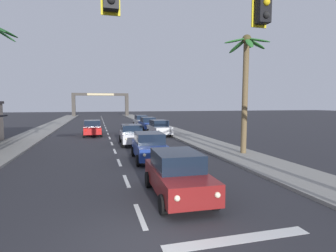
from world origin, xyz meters
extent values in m
plane|color=#2D2D33|center=(0.00, 0.00, 0.00)|extent=(220.00, 220.00, 0.00)
cube|color=gray|center=(7.80, 20.00, 0.07)|extent=(3.20, 110.00, 0.14)
cube|color=gray|center=(-7.80, 20.00, 0.07)|extent=(3.20, 110.00, 0.14)
cube|color=silver|center=(0.00, 1.47, 0.00)|extent=(0.16, 2.00, 0.01)
cube|color=silver|center=(0.00, 5.36, 0.00)|extent=(0.16, 2.00, 0.01)
cube|color=silver|center=(0.00, 9.26, 0.00)|extent=(0.16, 2.00, 0.01)
cube|color=silver|center=(0.00, 13.15, 0.00)|extent=(0.16, 2.00, 0.01)
cube|color=silver|center=(0.00, 17.05, 0.00)|extent=(0.16, 2.00, 0.01)
cube|color=silver|center=(0.00, 20.94, 0.00)|extent=(0.16, 2.00, 0.01)
cube|color=silver|center=(0.00, 24.84, 0.00)|extent=(0.16, 2.00, 0.01)
cube|color=silver|center=(0.00, 28.73, 0.00)|extent=(0.16, 2.00, 0.01)
cube|color=silver|center=(0.00, 32.62, 0.00)|extent=(0.16, 2.00, 0.01)
cube|color=silver|center=(0.00, 36.52, 0.00)|extent=(0.16, 2.00, 0.01)
cube|color=silver|center=(0.00, 40.41, 0.00)|extent=(0.16, 2.00, 0.01)
cube|color=silver|center=(0.00, 44.31, 0.00)|extent=(0.16, 2.00, 0.01)
cube|color=silver|center=(0.00, 48.20, 0.00)|extent=(0.16, 2.00, 0.01)
cube|color=silver|center=(0.00, 52.09, 0.00)|extent=(0.16, 2.00, 0.01)
cube|color=silver|center=(0.00, 55.99, 0.00)|extent=(0.16, 2.00, 0.01)
cube|color=silver|center=(0.00, 59.88, 0.00)|extent=(0.16, 2.00, 0.01)
cube|color=silver|center=(0.00, 63.78, 0.00)|extent=(0.16, 2.00, 0.01)
cube|color=silver|center=(0.00, 67.67, 0.00)|extent=(0.16, 2.00, 0.01)
cube|color=silver|center=(2.20, -0.60, 0.00)|extent=(4.00, 0.44, 0.01)
cube|color=black|center=(2.80, -0.50, 5.90)|extent=(0.32, 0.26, 0.92)
sphere|color=yellow|center=(2.80, -0.64, 5.90)|extent=(0.17, 0.17, 0.17)
sphere|color=black|center=(2.80, -0.64, 5.60)|extent=(0.17, 0.17, 0.17)
cube|color=yellow|center=(2.80, -0.33, 5.90)|extent=(0.42, 0.03, 1.04)
sphere|color=black|center=(-0.89, -0.64, 5.60)|extent=(0.17, 0.17, 0.17)
cube|color=maroon|center=(1.61, 2.79, 0.68)|extent=(1.87, 4.34, 0.72)
cube|color=black|center=(1.62, 2.94, 1.36)|extent=(1.65, 2.24, 0.64)
cylinder|color=black|center=(2.44, 1.35, 0.32)|extent=(0.24, 0.65, 0.64)
cylinder|color=black|center=(0.72, 1.39, 0.32)|extent=(0.24, 0.65, 0.64)
cylinder|color=black|center=(2.51, 4.19, 0.32)|extent=(0.24, 0.65, 0.64)
cylinder|color=black|center=(0.79, 4.23, 0.32)|extent=(0.24, 0.65, 0.64)
sphere|color=#F9EFC6|center=(2.18, 0.60, 0.76)|extent=(0.18, 0.18, 0.18)
sphere|color=#F9EFC6|center=(0.94, 0.64, 0.76)|extent=(0.18, 0.18, 0.18)
cube|color=red|center=(2.33, 4.93, 0.78)|extent=(0.24, 0.07, 0.20)
cube|color=red|center=(1.01, 4.97, 0.78)|extent=(0.24, 0.07, 0.20)
cube|color=navy|center=(1.86, 9.42, 0.68)|extent=(1.91, 4.36, 0.72)
cube|color=black|center=(1.86, 9.57, 1.36)|extent=(1.68, 2.25, 0.64)
cylinder|color=black|center=(2.67, 7.98, 0.32)|extent=(0.24, 0.65, 0.64)
cylinder|color=black|center=(0.94, 8.04, 0.32)|extent=(0.24, 0.65, 0.64)
cylinder|color=black|center=(2.77, 10.81, 0.32)|extent=(0.24, 0.65, 0.64)
cylinder|color=black|center=(1.04, 10.87, 0.32)|extent=(0.24, 0.65, 0.64)
sphere|color=#F9EFC6|center=(2.40, 7.23, 0.76)|extent=(0.18, 0.18, 0.18)
sphere|color=#F9EFC6|center=(1.16, 7.28, 0.76)|extent=(0.18, 0.18, 0.18)
cube|color=red|center=(2.59, 11.56, 0.78)|extent=(0.24, 0.07, 0.20)
cube|color=red|center=(1.27, 11.61, 0.78)|extent=(0.24, 0.07, 0.20)
cube|color=silver|center=(1.62, 16.06, 0.68)|extent=(1.90, 4.35, 0.72)
cube|color=black|center=(1.62, 16.21, 1.36)|extent=(1.67, 2.25, 0.64)
cylinder|color=black|center=(2.43, 14.61, 0.32)|extent=(0.24, 0.65, 0.64)
cylinder|color=black|center=(0.71, 14.67, 0.32)|extent=(0.24, 0.65, 0.64)
cylinder|color=black|center=(2.52, 17.45, 0.32)|extent=(0.24, 0.65, 0.64)
cylinder|color=black|center=(0.80, 17.51, 0.32)|extent=(0.24, 0.65, 0.64)
sphere|color=#F9EFC6|center=(2.16, 13.87, 0.76)|extent=(0.18, 0.18, 0.18)
sphere|color=#F9EFC6|center=(0.92, 13.91, 0.76)|extent=(0.18, 0.18, 0.18)
cube|color=red|center=(2.34, 18.20, 0.78)|extent=(0.24, 0.07, 0.20)
cube|color=red|center=(1.03, 18.24, 0.78)|extent=(0.24, 0.07, 0.20)
cube|color=red|center=(-1.68, 23.33, 0.68)|extent=(1.84, 4.33, 0.72)
cube|color=black|center=(-1.68, 23.18, 1.36)|extent=(1.64, 2.23, 0.64)
cylinder|color=black|center=(-2.57, 24.73, 0.32)|extent=(0.23, 0.64, 0.64)
cylinder|color=black|center=(-0.84, 24.76, 0.32)|extent=(0.23, 0.64, 0.64)
cylinder|color=black|center=(-2.51, 21.89, 0.32)|extent=(0.23, 0.64, 0.64)
cylinder|color=black|center=(-0.79, 21.92, 0.32)|extent=(0.23, 0.64, 0.64)
sphere|color=#B2B2AD|center=(-2.34, 25.48, 0.76)|extent=(0.18, 0.18, 0.18)
sphere|color=#B2B2AD|center=(-1.10, 25.51, 0.76)|extent=(0.18, 0.18, 0.18)
cube|color=red|center=(-2.30, 21.15, 0.78)|extent=(0.24, 0.06, 0.20)
cube|color=red|center=(-0.98, 21.18, 0.78)|extent=(0.24, 0.06, 0.20)
cube|color=silver|center=(5.26, 21.47, 0.68)|extent=(1.91, 4.36, 0.72)
cube|color=black|center=(5.25, 21.62, 1.36)|extent=(1.68, 2.26, 0.64)
cylinder|color=black|center=(6.17, 20.08, 0.32)|extent=(0.24, 0.65, 0.64)
cylinder|color=black|center=(4.45, 20.02, 0.32)|extent=(0.24, 0.65, 0.64)
cylinder|color=black|center=(6.07, 22.91, 0.32)|extent=(0.24, 0.65, 0.64)
cylinder|color=black|center=(4.35, 22.85, 0.32)|extent=(0.24, 0.65, 0.64)
sphere|color=#B2B2AD|center=(5.96, 19.32, 0.76)|extent=(0.18, 0.18, 0.18)
sphere|color=#B2B2AD|center=(4.72, 19.27, 0.76)|extent=(0.18, 0.18, 0.18)
cube|color=red|center=(5.84, 23.65, 0.78)|extent=(0.24, 0.07, 0.20)
cube|color=red|center=(4.52, 23.60, 0.78)|extent=(0.24, 0.07, 0.20)
cube|color=navy|center=(5.21, 27.74, 0.68)|extent=(1.87, 4.34, 0.72)
cube|color=black|center=(5.21, 27.89, 1.36)|extent=(1.65, 2.24, 0.64)
cylinder|color=black|center=(6.11, 26.34, 0.32)|extent=(0.24, 0.65, 0.64)
cylinder|color=black|center=(4.38, 26.30, 0.32)|extent=(0.24, 0.65, 0.64)
cylinder|color=black|center=(6.04, 29.18, 0.32)|extent=(0.24, 0.65, 0.64)
cylinder|color=black|center=(4.31, 29.13, 0.32)|extent=(0.24, 0.65, 0.64)
sphere|color=#B2B2AD|center=(5.89, 25.58, 0.76)|extent=(0.18, 0.18, 0.18)
sphere|color=#B2B2AD|center=(4.65, 25.55, 0.76)|extent=(0.18, 0.18, 0.18)
cube|color=red|center=(5.82, 29.91, 0.78)|extent=(0.24, 0.07, 0.20)
cube|color=red|center=(4.50, 29.88, 0.78)|extent=(0.24, 0.07, 0.20)
cube|color=silver|center=(5.30, 33.80, 0.68)|extent=(1.86, 4.34, 0.72)
cube|color=black|center=(5.30, 33.95, 1.36)|extent=(1.65, 2.24, 0.64)
cylinder|color=black|center=(6.20, 32.40, 0.32)|extent=(0.24, 0.65, 0.64)
cylinder|color=black|center=(4.48, 32.36, 0.32)|extent=(0.24, 0.65, 0.64)
cylinder|color=black|center=(6.13, 35.24, 0.32)|extent=(0.24, 0.65, 0.64)
cylinder|color=black|center=(4.41, 35.20, 0.32)|extent=(0.24, 0.65, 0.64)
sphere|color=#B2B2AD|center=(5.98, 31.65, 0.76)|extent=(0.18, 0.18, 0.18)
sphere|color=#B2B2AD|center=(4.74, 31.62, 0.76)|extent=(0.18, 0.18, 0.18)
cube|color=red|center=(5.91, 35.98, 0.78)|extent=(0.24, 0.07, 0.20)
cube|color=red|center=(4.59, 35.94, 0.78)|extent=(0.24, 0.07, 0.20)
ellipsoid|color=#1E5123|center=(-6.88, 12.85, 8.05)|extent=(1.83, 1.76, 0.71)
cylinder|color=brown|center=(8.31, 9.49, 3.79)|extent=(0.44, 0.37, 7.59)
ellipsoid|color=#2D702D|center=(9.09, 9.59, 7.40)|extent=(1.59, 0.60, 0.69)
ellipsoid|color=#2D702D|center=(8.84, 10.10, 7.52)|extent=(1.32, 1.49, 0.46)
ellipsoid|color=#2D702D|center=(8.07, 10.15, 7.32)|extent=(0.93, 1.53, 0.86)
ellipsoid|color=#2D702D|center=(7.56, 9.53, 7.50)|extent=(1.61, 0.47, 0.50)
ellipsoid|color=#2D702D|center=(8.14, 8.84, 7.26)|extent=(0.81, 1.49, 0.96)
ellipsoid|color=#2D702D|center=(8.78, 8.86, 7.46)|extent=(1.22, 1.53, 0.58)
sphere|color=#4C4223|center=(8.34, 9.49, 7.63)|extent=(0.60, 0.60, 0.60)
cube|color=#423D38|center=(-6.93, 68.13, 2.76)|extent=(0.90, 0.90, 5.52)
cube|color=#423D38|center=(6.93, 68.13, 2.76)|extent=(0.90, 0.90, 5.52)
cube|color=#423D38|center=(0.00, 68.13, 5.87)|extent=(14.77, 0.60, 0.70)
cube|color=tan|center=(0.00, 67.81, 5.87)|extent=(6.93, 0.08, 0.56)
camera|label=1|loc=(-1.24, -6.52, 3.46)|focal=28.80mm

